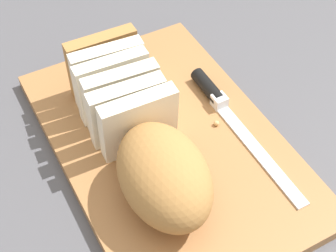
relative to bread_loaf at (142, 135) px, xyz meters
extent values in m
plane|color=#4C4C51|center=(0.01, -0.04, -0.07)|extent=(3.00, 3.00, 0.00)
cube|color=#9E6B3D|center=(0.01, -0.04, -0.06)|extent=(0.45, 0.29, 0.02)
ellipsoid|color=#A8753D|center=(-0.07, 0.00, 0.00)|extent=(0.16, 0.12, 0.09)
cube|color=#F2E8CC|center=(0.02, -0.01, 0.00)|extent=(0.03, 0.10, 0.09)
cube|color=#F2E8CC|center=(0.05, 0.00, 0.00)|extent=(0.03, 0.11, 0.09)
cube|color=#F2E8CC|center=(0.07, -0.01, 0.00)|extent=(0.03, 0.11, 0.09)
cube|color=#F2E8CC|center=(0.10, 0.00, 0.00)|extent=(0.03, 0.10, 0.09)
cube|color=#F2E8CC|center=(0.12, -0.01, 0.00)|extent=(0.03, 0.11, 0.09)
cube|color=#A8753D|center=(0.15, -0.01, 0.00)|extent=(0.03, 0.10, 0.09)
cube|color=silver|center=(-0.06, -0.14, -0.04)|extent=(0.20, 0.02, 0.00)
cylinder|color=black|center=(0.07, -0.14, -0.04)|extent=(0.07, 0.02, 0.02)
cube|color=silver|center=(0.03, -0.14, -0.04)|extent=(0.02, 0.02, 0.02)
sphere|color=tan|center=(0.05, -0.03, -0.04)|extent=(0.00, 0.00, 0.00)
sphere|color=tan|center=(0.00, -0.12, -0.04)|extent=(0.01, 0.01, 0.01)
sphere|color=tan|center=(-0.03, -0.02, -0.04)|extent=(0.00, 0.00, 0.00)
sphere|color=tan|center=(0.03, 0.03, -0.04)|extent=(0.01, 0.01, 0.01)
camera|label=1|loc=(-0.39, 0.17, 0.50)|focal=54.65mm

